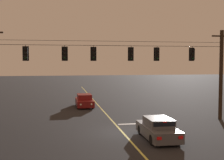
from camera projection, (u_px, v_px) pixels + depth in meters
ground_plane at (123, 132)px, 20.87m from camera, size 180.00×180.00×0.00m
lane_centre_stripe at (103, 111)px, 29.98m from camera, size 0.14×60.00×0.01m
stop_bar_paint at (139, 124)px, 23.83m from camera, size 3.40×0.36×0.01m
signal_span_assembly at (114, 74)px, 23.85m from camera, size 20.50×0.32×7.66m
traffic_light_leftmost at (25, 53)px, 22.53m from camera, size 0.48×0.41×1.22m
traffic_light_left_inner at (65, 54)px, 23.05m from camera, size 0.48×0.41×1.22m
traffic_light_centre at (94, 54)px, 23.44m from camera, size 0.48×0.41×1.22m
traffic_light_right_inner at (131, 54)px, 23.97m from camera, size 0.48×0.41×1.22m
traffic_light_rightmost at (157, 54)px, 24.36m from camera, size 0.48×0.41×1.22m
traffic_light_far_right at (192, 54)px, 24.90m from camera, size 0.48×0.41×1.22m
car_waiting_near_lane at (158, 129)px, 19.05m from camera, size 1.80×4.33×1.39m
car_oncoming_lead at (84, 101)px, 32.83m from camera, size 1.80×4.42×1.39m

